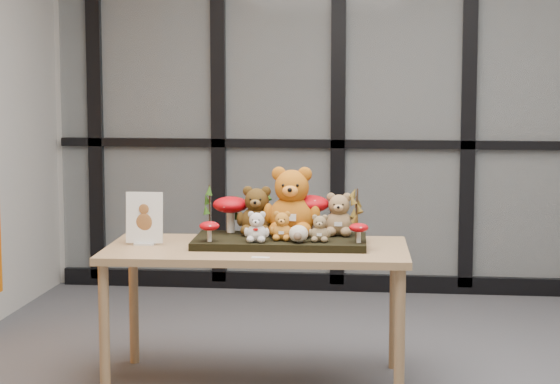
# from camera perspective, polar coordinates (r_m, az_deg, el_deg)

# --- Properties ---
(room_shell) EXTENTS (5.00, 5.00, 5.00)m
(room_shell) POSITION_cam_1_polar(r_m,az_deg,el_deg) (4.63, 7.17, 8.31)
(room_shell) COLOR #B8B5AE
(room_shell) RESTS_ON floor
(glass_partition) EXTENTS (4.90, 0.06, 2.78)m
(glass_partition) POSITION_cam_1_polar(r_m,az_deg,el_deg) (7.10, 6.94, 5.63)
(glass_partition) COLOR #2D383F
(glass_partition) RESTS_ON floor
(display_table) EXTENTS (1.51, 0.80, 0.70)m
(display_table) POSITION_cam_1_polar(r_m,az_deg,el_deg) (5.01, -1.31, -3.85)
(display_table) COLOR #A17F57
(display_table) RESTS_ON floor
(diorama_tray) EXTENTS (0.87, 0.46, 0.04)m
(diorama_tray) POSITION_cam_1_polar(r_m,az_deg,el_deg) (5.04, 0.00, -2.80)
(diorama_tray) COLOR black
(diorama_tray) RESTS_ON display_table
(bear_pooh_yellow) EXTENTS (0.30, 0.28, 0.38)m
(bear_pooh_yellow) POSITION_cam_1_polar(r_m,az_deg,el_deg) (5.09, 0.67, -0.33)
(bear_pooh_yellow) COLOR #B66014
(bear_pooh_yellow) RESTS_ON diorama_tray
(bear_brown_medium) EXTENTS (0.21, 0.19, 0.27)m
(bear_brown_medium) POSITION_cam_1_polar(r_m,az_deg,el_deg) (5.13, -1.31, -0.90)
(bear_brown_medium) COLOR #483111
(bear_brown_medium) RESTS_ON diorama_tray
(bear_tan_back) EXTENTS (0.19, 0.17, 0.24)m
(bear_tan_back) POSITION_cam_1_polar(r_m,az_deg,el_deg) (5.11, 3.34, -1.13)
(bear_tan_back) COLOR #917149
(bear_tan_back) RESTS_ON diorama_tray
(bear_small_yellow) EXTENTS (0.12, 0.11, 0.16)m
(bear_small_yellow) POSITION_cam_1_polar(r_m,az_deg,el_deg) (4.95, 0.12, -1.83)
(bear_small_yellow) COLOR #C07523
(bear_small_yellow) RESTS_ON diorama_tray
(bear_white_bow) EXTENTS (0.13, 0.12, 0.16)m
(bear_white_bow) POSITION_cam_1_polar(r_m,az_deg,el_deg) (4.91, -1.31, -1.87)
(bear_white_bow) COLOR silver
(bear_white_bow) RESTS_ON diorama_tray
(bear_beige_small) EXTENTS (0.12, 0.11, 0.15)m
(bear_beige_small) POSITION_cam_1_polar(r_m,az_deg,el_deg) (4.92, 2.26, -1.97)
(bear_beige_small) COLOR olive
(bear_beige_small) RESTS_ON diorama_tray
(plush_cream_hedgehog) EXTENTS (0.07, 0.07, 0.09)m
(plush_cream_hedgehog) POSITION_cam_1_polar(r_m,az_deg,el_deg) (4.89, 1.05, -2.32)
(plush_cream_hedgehog) COLOR beige
(plush_cream_hedgehog) RESTS_ON diorama_tray
(mushroom_back_left) EXTENTS (0.18, 0.18, 0.20)m
(mushroom_back_left) POSITION_cam_1_polar(r_m,az_deg,el_deg) (5.20, -2.80, -1.17)
(mushroom_back_left) COLOR #A4050C
(mushroom_back_left) RESTS_ON diorama_tray
(mushroom_back_right) EXTENTS (0.20, 0.20, 0.22)m
(mushroom_back_right) POSITION_cam_1_polar(r_m,az_deg,el_deg) (5.15, 1.70, -1.16)
(mushroom_back_right) COLOR #A4050C
(mushroom_back_right) RESTS_ON diorama_tray
(mushroom_front_left) EXTENTS (0.10, 0.10, 0.11)m
(mushroom_front_left) POSITION_cam_1_polar(r_m,az_deg,el_deg) (4.93, -3.99, -2.17)
(mushroom_front_left) COLOR #A4050C
(mushroom_front_left) RESTS_ON diorama_tray
(mushroom_front_right) EXTENTS (0.09, 0.09, 0.10)m
(mushroom_front_right) POSITION_cam_1_polar(r_m,az_deg,el_deg) (4.90, 4.45, -2.25)
(mushroom_front_right) COLOR #A4050C
(mushroom_front_right) RESTS_ON diorama_tray
(sprig_green_far_left) EXTENTS (0.05, 0.05, 0.25)m
(sprig_green_far_left) POSITION_cam_1_polar(r_m,az_deg,el_deg) (5.17, -3.98, -0.98)
(sprig_green_far_left) COLOR #12390D
(sprig_green_far_left) RESTS_ON diorama_tray
(sprig_green_mid_left) EXTENTS (0.05, 0.05, 0.19)m
(sprig_green_mid_left) POSITION_cam_1_polar(r_m,az_deg,el_deg) (5.20, -2.67, -1.26)
(sprig_green_mid_left) COLOR #12390D
(sprig_green_mid_left) RESTS_ON diorama_tray
(sprig_dry_far_right) EXTENTS (0.05, 0.05, 0.24)m
(sprig_dry_far_right) POSITION_cam_1_polar(r_m,az_deg,el_deg) (5.10, 4.37, -1.14)
(sprig_dry_far_right) COLOR brown
(sprig_dry_far_right) RESTS_ON diorama_tray
(sprig_dry_mid_right) EXTENTS (0.05, 0.05, 0.22)m
(sprig_dry_mid_right) POSITION_cam_1_polar(r_m,az_deg,el_deg) (4.99, 4.32, -1.44)
(sprig_dry_mid_right) COLOR brown
(sprig_dry_mid_right) RESTS_ON diorama_tray
(sprig_green_centre) EXTENTS (0.05, 0.05, 0.21)m
(sprig_green_centre) POSITION_cam_1_polar(r_m,az_deg,el_deg) (5.19, -0.81, -1.15)
(sprig_green_centre) COLOR #12390D
(sprig_green_centre) RESTS_ON diorama_tray
(sign_holder) EXTENTS (0.18, 0.06, 0.26)m
(sign_holder) POSITION_cam_1_polar(r_m,az_deg,el_deg) (5.08, -7.64, -1.62)
(sign_holder) COLOR silver
(sign_holder) RESTS_ON display_table
(label_card) EXTENTS (0.08, 0.03, 0.00)m
(label_card) POSITION_cam_1_polar(r_m,az_deg,el_deg) (4.70, -1.10, -3.70)
(label_card) COLOR white
(label_card) RESTS_ON display_table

